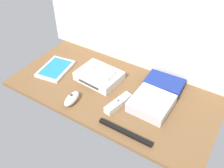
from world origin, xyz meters
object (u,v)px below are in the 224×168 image
Objects in this scene: game_console at (99,76)px; network_router at (164,83)px; mini_computer at (151,103)px; remote_classic_pad at (100,72)px; game_case at (56,69)px; remote_nunchuk at (72,99)px; remote_wand at (118,103)px; sensor_bar at (125,132)px.

game_console is 1.20× the size of network_router.
remote_classic_pad is at bearing 172.42° from mini_computer.
network_router reaches higher than game_case.
remote_nunchuk is at bearing -94.94° from remote_classic_pad.
game_case is at bearing -178.40° from mini_computer.
network_router is at bearing 74.55° from remote_wand.
game_console is 1.46× the size of remote_wand.
network_router is 1.77× the size of remote_nunchuk.
remote_nunchuk is at bearing -153.63° from mini_computer.
network_router is 0.77× the size of sensor_bar.
game_console is 1.06× the size of game_case.
game_console reaches higher than sensor_bar.
remote_wand is 21.19cm from remote_nunchuk.
game_console reaches higher than network_router.
game_case is 2.00× the size of remote_nunchuk.
sensor_bar is at bearing -98.11° from mini_computer.
network_router is 1.27× the size of remote_classic_pad.
game_console is at bearing 172.31° from mini_computer.
remote_classic_pad is 35.74cm from sensor_bar.
remote_classic_pad is at bearing 140.40° from sensor_bar.
remote_classic_pad is at bearing 159.60° from remote_wand.
remote_classic_pad is at bearing 3.56° from game_case.
remote_classic_pad reaches higher than game_case.
mini_computer reaches higher than game_case.
mini_computer is 0.94× the size of network_router.
sensor_bar is at bearing -11.44° from remote_nunchuk.
mini_computer is at bearing -3.34° from game_console.
game_case is at bearing -163.57° from network_router.
game_console is 24.80cm from game_case.
network_router is 45.19cm from remote_nunchuk.
remote_nunchuk is (-31.25, -32.65, 0.34)cm from network_router.
remote_wand reaches higher than sensor_bar.
mini_computer is at bearing 20.21° from remote_nunchuk.
game_console is at bearing 160.40° from remote_wand.
game_console is 1.27× the size of mini_computer.
remote_wand is 1.05× the size of remote_classic_pad.
remote_wand is 0.63× the size of sensor_bar.
remote_classic_pad is 0.61× the size of sensor_bar.
remote_nunchuk is 29.58cm from sensor_bar.
remote_wand is at bearing -152.56° from mini_computer.
remote_nunchuk is (-1.34, -20.06, -0.16)cm from game_console.
mini_computer is (30.74, -4.15, 0.44)cm from game_console.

